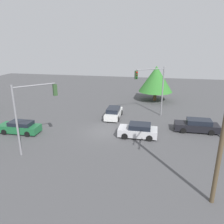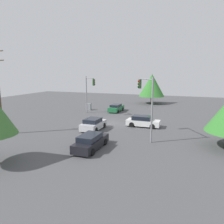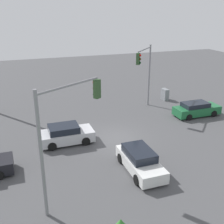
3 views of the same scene
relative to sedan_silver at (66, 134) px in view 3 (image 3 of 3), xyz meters
name	(u,v)px [view 3 (image 3 of 3)]	position (x,y,z in m)	size (l,w,h in m)	color
ground_plane	(115,138)	(0.49, 3.85, -0.72)	(80.00, 80.00, 0.00)	#4C4C4F
sedan_silver	(66,134)	(0.00, 0.00, 0.00)	(2.03, 4.12, 1.48)	silver
sedan_white	(140,161)	(5.50, 3.74, -0.02)	(4.38, 1.88, 1.45)	silver
sedan_green	(196,109)	(-1.53, 13.07, -0.05)	(1.84, 4.53, 1.37)	#1E6638
traffic_signal_main	(65,123)	(6.90, -1.17, 3.86)	(2.45, 3.72, 6.68)	gray
traffic_signal_cross	(145,67)	(-4.97, 9.07, 3.68)	(2.93, 2.86, 6.43)	gray
electrical_cabinet	(165,94)	(-6.98, 12.70, -0.08)	(1.01, 0.52, 1.27)	gray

